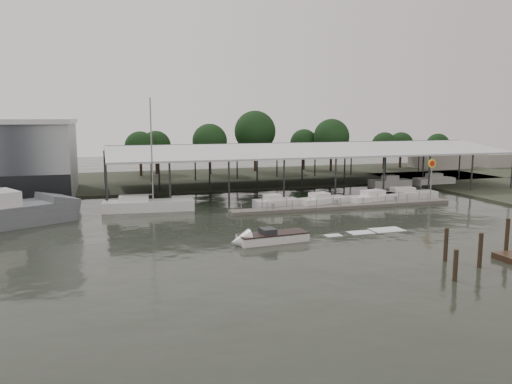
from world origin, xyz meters
name	(u,v)px	position (x,y,z in m)	size (l,w,h in m)	color
ground	(247,236)	(0.00, 0.00, 0.00)	(200.00, 200.00, 0.00)	#232820
land_strip_far	(178,180)	(0.00, 42.00, 0.10)	(140.00, 30.00, 0.30)	#34392B
covered_boat_shed	(302,147)	(17.00, 28.00, 6.13)	(58.24, 24.00, 6.96)	silver
floating_dock	(344,206)	(15.00, 10.00, 0.20)	(28.00, 2.00, 1.40)	#5F5954
shell_fuel_sign	(432,172)	(27.00, 9.99, 3.93)	(1.10, 0.18, 5.55)	gray
distant_commercial_buildings	(457,160)	(59.03, 44.69, 1.84)	(22.00, 8.00, 4.00)	gray
white_sailboat	(147,205)	(-7.60, 15.12, 0.65)	(10.53, 3.61, 13.12)	white
speedboat_underway	(267,238)	(0.93, -2.96, 0.39)	(17.88, 3.78, 2.00)	white
moored_cruiser_0	(276,203)	(7.23, 12.48, 0.61)	(5.53, 2.59, 1.70)	white
moored_cruiser_1	(322,201)	(13.09, 12.02, 0.61)	(6.62, 3.33, 1.70)	white
moored_cruiser_2	(376,198)	(20.43, 12.03, 0.61)	(8.55, 3.96, 1.70)	white
moored_cruiser_3	(405,195)	(25.49, 13.14, 0.61)	(8.39, 2.47, 1.70)	white
mooring_pilings	(496,258)	(13.70, -15.47, 1.00)	(8.80, 7.84, 3.50)	#342A1A
horizon_tree_line	(281,140)	(21.01, 48.31, 6.39)	(66.56, 11.55, 11.98)	#2F1E15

